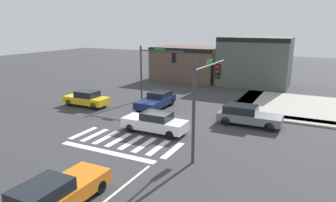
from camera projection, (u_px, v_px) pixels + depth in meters
ground_plane at (157, 122)px, 24.29m from camera, size 120.00×120.00×0.00m
crosswalk_near at (125, 141)px, 20.39m from camera, size 7.48×2.68×0.01m
lane_markings at (59, 196)px, 13.87m from camera, size 6.80×18.75×0.01m
bike_detector_marking at (99, 177)px, 15.55m from camera, size 1.18×1.18×0.01m
curb_corner_northeast at (285, 106)px, 28.77m from camera, size 10.00×10.60×0.15m
storefront_row at (220, 62)px, 40.53m from camera, size 17.82×6.68×6.00m
traffic_signal_northwest at (156, 64)px, 29.88m from camera, size 4.71×0.32×5.48m
traffic_signal_southeast at (206, 88)px, 17.86m from camera, size 0.32×5.24×5.62m
car_yellow at (87, 99)px, 28.90m from camera, size 4.32×1.73×1.48m
car_navy at (157, 100)px, 28.28m from camera, size 1.93×4.68×1.44m
car_orange at (57, 193)px, 12.71m from camera, size 1.77×4.42×1.49m
car_white at (155, 122)px, 21.88m from camera, size 4.68×1.71×1.49m
car_gray at (247, 115)px, 23.52m from camera, size 4.71×1.94×1.49m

